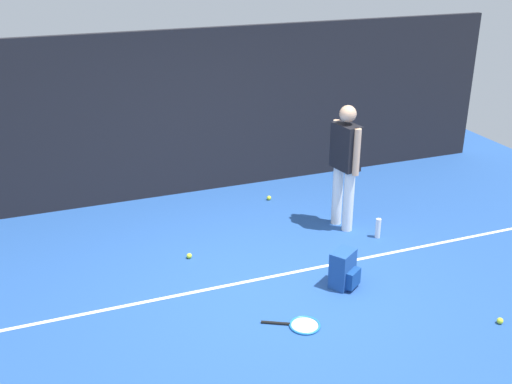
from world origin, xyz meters
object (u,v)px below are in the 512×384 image
(tennis_ball_near_player, at_px, (269,198))
(tennis_ball_far_left, at_px, (189,256))
(tennis_ball_mid_court, at_px, (500,321))
(tennis_racket, at_px, (302,325))
(backpack, at_px, (344,270))
(water_bottle, at_px, (378,228))
(tennis_player, at_px, (345,160))

(tennis_ball_near_player, height_order, tennis_ball_far_left, same)
(tennis_ball_mid_court, distance_m, tennis_ball_far_left, 3.61)
(tennis_racket, xyz_separation_m, tennis_ball_near_player, (0.88, 3.09, 0.02))
(backpack, relative_size, tennis_ball_near_player, 6.67)
(water_bottle, bearing_deg, tennis_player, 122.05)
(backpack, distance_m, water_bottle, 1.36)
(tennis_ball_mid_court, bearing_deg, tennis_ball_near_player, 105.51)
(tennis_ball_near_player, relative_size, water_bottle, 0.25)
(tennis_ball_mid_court, distance_m, water_bottle, 2.14)
(water_bottle, bearing_deg, tennis_ball_far_left, 172.19)
(tennis_ball_far_left, distance_m, water_bottle, 2.49)
(backpack, height_order, water_bottle, backpack)
(backpack, relative_size, tennis_ball_far_left, 6.67)
(tennis_ball_near_player, bearing_deg, tennis_ball_mid_court, -74.49)
(tennis_player, relative_size, water_bottle, 6.35)
(backpack, xyz_separation_m, water_bottle, (1.00, 0.91, -0.08))
(tennis_ball_near_player, relative_size, tennis_ball_far_left, 1.00)
(tennis_ball_mid_court, height_order, tennis_ball_far_left, same)
(tennis_racket, relative_size, water_bottle, 2.33)
(backpack, xyz_separation_m, tennis_ball_mid_court, (1.17, -1.22, -0.18))
(tennis_ball_far_left, bearing_deg, backpack, -40.37)
(tennis_ball_near_player, bearing_deg, backpack, -92.70)
(tennis_ball_near_player, distance_m, tennis_ball_mid_court, 3.91)
(tennis_ball_near_player, bearing_deg, tennis_racket, -105.92)
(tennis_racket, distance_m, backpack, 0.95)
(water_bottle, bearing_deg, tennis_racket, -140.64)
(tennis_racket, height_order, tennis_ball_mid_court, tennis_ball_mid_court)
(tennis_ball_near_player, bearing_deg, tennis_ball_far_left, -140.65)
(tennis_player, distance_m, tennis_ball_far_left, 2.37)
(backpack, height_order, tennis_ball_mid_court, backpack)
(tennis_racket, distance_m, tennis_ball_near_player, 3.21)
(tennis_racket, xyz_separation_m, backpack, (0.76, 0.54, 0.20))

